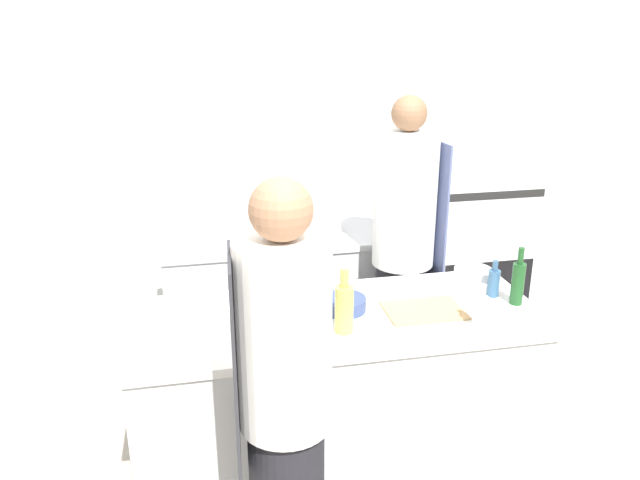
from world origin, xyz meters
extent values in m
plane|color=#A89E8E|center=(0.00, 0.00, 0.00)|extent=(16.00, 16.00, 0.00)
cube|color=silver|center=(0.00, 2.13, 1.40)|extent=(8.00, 0.06, 2.80)
cube|color=#B7BABC|center=(0.00, 0.00, 0.43)|extent=(1.88, 0.74, 0.85)
cube|color=white|center=(0.00, 0.00, 0.87)|extent=(1.95, 0.77, 0.04)
cube|color=#B7BABC|center=(0.05, 1.22, 0.43)|extent=(1.76, 0.64, 0.85)
cube|color=#B7BABC|center=(0.05, 1.22, 0.87)|extent=(1.84, 0.67, 0.04)
cube|color=#B7BABC|center=(1.52, 1.78, 0.51)|extent=(0.98, 0.61, 1.02)
cube|color=black|center=(1.52, 1.48, 0.28)|extent=(0.78, 0.01, 0.36)
cube|color=black|center=(1.52, 1.48, 0.98)|extent=(0.83, 0.01, 0.06)
cylinder|color=white|center=(-0.33, -0.64, 1.15)|extent=(0.34, 0.34, 0.72)
cube|color=#2D2D33|center=(-0.51, -0.63, 1.05)|extent=(0.03, 0.32, 0.83)
sphere|color=#9E7051|center=(-0.33, -0.64, 1.62)|extent=(0.22, 0.22, 0.22)
cylinder|color=black|center=(0.57, 0.70, 0.42)|extent=(0.31, 0.31, 0.83)
cylinder|color=white|center=(0.57, 0.70, 1.22)|extent=(0.36, 0.36, 0.78)
cube|color=#4C567F|center=(0.75, 0.71, 1.11)|extent=(0.04, 0.34, 0.89)
sphere|color=brown|center=(0.57, 0.70, 1.71)|extent=(0.20, 0.20, 0.20)
cylinder|color=silver|center=(0.60, -0.26, 0.97)|extent=(0.06, 0.06, 0.15)
cylinder|color=silver|center=(0.60, -0.26, 1.07)|extent=(0.03, 0.03, 0.06)
cylinder|color=#2D5175|center=(0.82, 0.05, 0.96)|extent=(0.06, 0.06, 0.14)
cylinder|color=#2D5175|center=(0.82, 0.05, 1.05)|extent=(0.03, 0.03, 0.05)
cylinder|color=#B2A84C|center=(0.00, -0.17, 1.00)|extent=(0.08, 0.08, 0.22)
cylinder|color=#B2A84C|center=(0.00, -0.17, 1.15)|extent=(0.04, 0.04, 0.08)
cylinder|color=#19471E|center=(0.89, -0.06, 1.00)|extent=(0.06, 0.06, 0.21)
cylinder|color=#19471E|center=(0.89, -0.06, 1.14)|extent=(0.03, 0.03, 0.08)
cylinder|color=#5B2319|center=(-0.34, -0.09, 0.96)|extent=(0.06, 0.06, 0.13)
cylinder|color=#5B2319|center=(-0.34, -0.09, 1.05)|extent=(0.03, 0.03, 0.05)
cylinder|color=white|center=(0.79, 0.21, 0.93)|extent=(0.20, 0.20, 0.08)
cylinder|color=navy|center=(0.05, 0.04, 0.92)|extent=(0.21, 0.21, 0.06)
cube|color=tan|center=(0.42, -0.05, 0.90)|extent=(0.37, 0.26, 0.01)
cylinder|color=#B7BABC|center=(0.16, 1.15, 0.97)|extent=(0.30, 0.30, 0.16)
camera|label=1|loc=(-0.60, -2.57, 2.21)|focal=35.00mm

